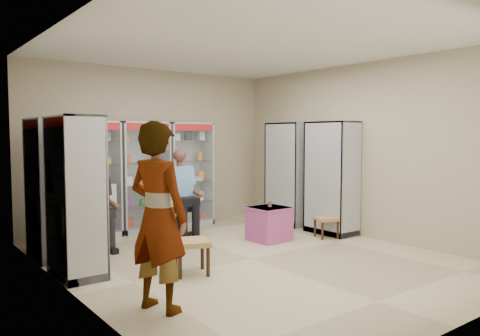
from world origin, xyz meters
TOP-DOWN VIEW (x-y plane):
  - floor at (0.00, 0.00)m, footprint 6.00×6.00m
  - room_shell at (0.00, 0.00)m, footprint 5.02×6.02m
  - cabinet_back_left at (-1.30, 2.73)m, footprint 0.90×0.50m
  - cabinet_back_mid at (-0.35, 2.73)m, footprint 0.90×0.50m
  - cabinet_back_right at (0.60, 2.73)m, footprint 0.90×0.50m
  - cabinet_right_far at (2.23, 1.60)m, footprint 0.90×0.50m
  - cabinet_right_near at (2.23, 0.50)m, footprint 0.90×0.50m
  - cabinet_left_far at (-2.23, 1.80)m, footprint 0.90×0.50m
  - cabinet_left_near at (-2.23, 0.70)m, footprint 0.90×0.50m
  - wooden_chair at (-1.55, 2.00)m, footprint 0.42×0.42m
  - seated_customer at (-1.55, 1.95)m, footprint 0.44×0.60m
  - office_chair at (-0.12, 1.87)m, footprint 0.66×0.66m
  - seated_shopkeeper at (-0.12, 1.82)m, footprint 0.52×0.69m
  - pink_trunk at (0.97, 0.73)m, footprint 0.60×0.58m
  - tea_glass at (1.00, 0.76)m, footprint 0.07×0.07m
  - woven_stool_a at (1.89, 0.30)m, footprint 0.46×0.46m
  - woven_stool_b at (-1.05, -0.10)m, footprint 0.56×0.56m
  - standing_man at (-1.95, -0.96)m, footprint 0.67×0.81m

SIDE VIEW (x-z plane):
  - floor at x=0.00m, z-range 0.00..0.00m
  - woven_stool_a at x=1.89m, z-range 0.00..0.36m
  - woven_stool_b at x=-1.05m, z-range 0.00..0.44m
  - pink_trunk at x=0.97m, z-range 0.00..0.56m
  - wooden_chair at x=-1.55m, z-range 0.00..0.94m
  - office_chair at x=-0.12m, z-range 0.00..1.12m
  - tea_glass at x=1.00m, z-range 0.56..0.66m
  - seated_customer at x=-1.55m, z-range 0.00..1.34m
  - seated_shopkeeper at x=-0.12m, z-range 0.00..1.43m
  - standing_man at x=-1.95m, z-range 0.00..1.90m
  - cabinet_back_left at x=-1.30m, z-range 0.00..2.00m
  - cabinet_back_mid at x=-0.35m, z-range 0.00..2.00m
  - cabinet_back_right at x=0.60m, z-range 0.00..2.00m
  - cabinet_right_far at x=2.23m, z-range 0.00..2.00m
  - cabinet_right_near at x=2.23m, z-range 0.00..2.00m
  - cabinet_left_far at x=-2.23m, z-range 0.00..2.00m
  - cabinet_left_near at x=-2.23m, z-range 0.00..2.00m
  - room_shell at x=0.00m, z-range 0.46..3.47m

